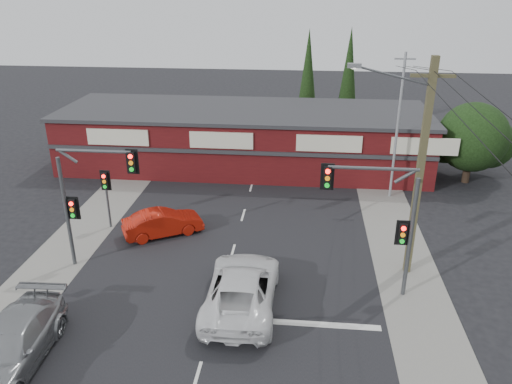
# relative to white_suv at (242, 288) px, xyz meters

# --- Properties ---
(ground) EXTENTS (120.00, 120.00, 0.00)m
(ground) POSITION_rel_white_suv_xyz_m (-1.05, 0.50, -0.86)
(ground) COLOR black
(ground) RESTS_ON ground
(road_strip) EXTENTS (14.00, 70.00, 0.01)m
(road_strip) POSITION_rel_white_suv_xyz_m (-1.05, 5.50, -0.86)
(road_strip) COLOR black
(road_strip) RESTS_ON ground
(verge_left) EXTENTS (3.00, 70.00, 0.02)m
(verge_left) POSITION_rel_white_suv_xyz_m (-9.55, 5.50, -0.85)
(verge_left) COLOR gray
(verge_left) RESTS_ON ground
(verge_right) EXTENTS (3.00, 70.00, 0.02)m
(verge_right) POSITION_rel_white_suv_xyz_m (7.45, 5.50, -0.85)
(verge_right) COLOR gray
(verge_right) RESTS_ON ground
(stop_line) EXTENTS (6.50, 0.35, 0.01)m
(stop_line) POSITION_rel_white_suv_xyz_m (2.45, -1.00, -0.85)
(stop_line) COLOR silver
(stop_line) RESTS_ON ground
(white_suv) EXTENTS (2.87, 6.21, 1.73)m
(white_suv) POSITION_rel_white_suv_xyz_m (0.00, 0.00, 0.00)
(white_suv) COLOR white
(white_suv) RESTS_ON ground
(silver_suv) EXTENTS (2.57, 5.84, 1.67)m
(silver_suv) POSITION_rel_white_suv_xyz_m (-7.72, -4.36, -0.03)
(silver_suv) COLOR #96999B
(silver_suv) RESTS_ON ground
(red_sedan) EXTENTS (4.42, 3.36, 1.40)m
(red_sedan) POSITION_rel_white_suv_xyz_m (-5.06, 5.95, -0.16)
(red_sedan) COLOR #B3190B
(red_sedan) RESTS_ON ground
(lane_dashes) EXTENTS (0.12, 58.49, 0.01)m
(lane_dashes) POSITION_rel_white_suv_xyz_m (-1.05, 10.94, -0.85)
(lane_dashes) COLOR silver
(lane_dashes) RESTS_ON ground
(shop_building) EXTENTS (27.30, 8.40, 4.22)m
(shop_building) POSITION_rel_white_suv_xyz_m (-2.04, 17.48, 1.27)
(shop_building) COLOR #440D0F
(shop_building) RESTS_ON ground
(tree_cluster) EXTENTS (5.90, 5.10, 5.50)m
(tree_cluster) POSITION_rel_white_suv_xyz_m (13.64, 15.94, 2.03)
(tree_cluster) COLOR #2D2116
(tree_cluster) RESTS_ON ground
(conifer_near) EXTENTS (1.80, 1.80, 9.25)m
(conifer_near) POSITION_rel_white_suv_xyz_m (2.45, 24.50, 4.62)
(conifer_near) COLOR #2D2116
(conifer_near) RESTS_ON ground
(conifer_far) EXTENTS (1.80, 1.80, 9.25)m
(conifer_far) POSITION_rel_white_suv_xyz_m (5.95, 26.50, 4.62)
(conifer_far) COLOR #2D2116
(conifer_far) RESTS_ON ground
(traffic_mast_left) EXTENTS (3.77, 0.27, 5.97)m
(traffic_mast_left) POSITION_rel_white_suv_xyz_m (-7.47, 2.50, 3.07)
(traffic_mast_left) COLOR #47494C
(traffic_mast_left) RESTS_ON ground
(traffic_mast_right) EXTENTS (3.96, 0.27, 5.97)m
(traffic_mast_right) POSITION_rel_white_suv_xyz_m (5.82, 1.50, 3.08)
(traffic_mast_right) COLOR #47494C
(traffic_mast_right) RESTS_ON ground
(pedestal_signal) EXTENTS (0.55, 0.27, 3.38)m
(pedestal_signal) POSITION_rel_white_suv_xyz_m (-8.25, 6.50, 1.54)
(pedestal_signal) COLOR #47494C
(pedestal_signal) RESTS_ON ground
(utility_pole) EXTENTS (4.38, 0.59, 10.00)m
(utility_pole) POSITION_rel_white_suv_xyz_m (7.32, 3.49, 4.53)
(utility_pole) COLOR brown
(utility_pole) RESTS_ON ground
(steel_pole) EXTENTS (1.20, 0.16, 9.00)m
(steel_pole) POSITION_rel_white_suv_xyz_m (7.95, 12.50, 3.84)
(steel_pole) COLOR gray
(steel_pole) RESTS_ON ground
(power_lines) EXTENTS (2.01, 29.00, 1.22)m
(power_lines) POSITION_rel_white_suv_xyz_m (7.43, -1.97, 8.18)
(power_lines) COLOR black
(power_lines) RESTS_ON ground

